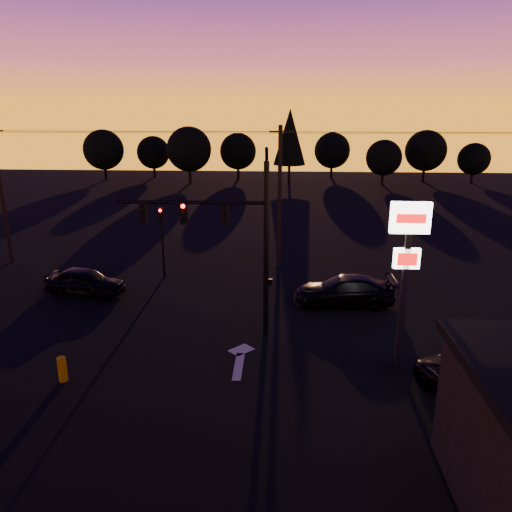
{
  "coord_description": "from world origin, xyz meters",
  "views": [
    {
      "loc": [
        2.19,
        -17.07,
        10.41
      ],
      "look_at": [
        1.0,
        5.0,
        3.5
      ],
      "focal_mm": 35.0,
      "sensor_mm": 36.0,
      "label": 1
    }
  ],
  "objects": [
    {
      "name": "car_right",
      "position": [
        5.52,
        7.81,
        0.77
      ],
      "size": [
        5.35,
        2.25,
        1.54
      ],
      "primitive_type": "imported",
      "rotation": [
        0.0,
        0.0,
        -1.56
      ],
      "color": "black",
      "rests_on": "ground"
    },
    {
      "name": "utility_pole_0",
      "position": [
        -16.0,
        14.0,
        4.59
      ],
      "size": [
        1.4,
        0.26,
        9.0
      ],
      "color": "black",
      "rests_on": "ground"
    },
    {
      "name": "lane_arrow",
      "position": [
        0.5,
        1.67,
        0.01
      ],
      "size": [
        1.2,
        3.1,
        0.01
      ],
      "color": "beige",
      "rests_on": "ground"
    },
    {
      "name": "tree_6",
      "position": [
        15.0,
        48.0,
        3.43
      ],
      "size": [
        4.54,
        4.54,
        5.71
      ],
      "color": "black",
      "rests_on": "ground"
    },
    {
      "name": "traffic_signal_mast",
      "position": [
        -0.1,
        3.99,
        4.94
      ],
      "size": [
        6.79,
        0.52,
        8.58
      ],
      "color": "black",
      "rests_on": "ground"
    },
    {
      "name": "suv_parked",
      "position": [
        8.99,
        -1.21,
        0.61
      ],
      "size": [
        3.52,
        4.84,
        1.22
      ],
      "primitive_type": "imported",
      "rotation": [
        0.0,
        0.0,
        0.38
      ],
      "color": "black",
      "rests_on": "ground"
    },
    {
      "name": "utility_pole_1",
      "position": [
        2.0,
        14.0,
        4.59
      ],
      "size": [
        1.4,
        0.26,
        9.0
      ],
      "color": "black",
      "rests_on": "ground"
    },
    {
      "name": "power_wires",
      "position": [
        2.0,
        14.0,
        8.57
      ],
      "size": [
        36.0,
        1.22,
        0.07
      ],
      "color": "black",
      "rests_on": "ground"
    },
    {
      "name": "bollard",
      "position": [
        -6.2,
        -0.45,
        0.5
      ],
      "size": [
        0.34,
        0.34,
        1.01
      ],
      "primitive_type": "cylinder",
      "color": "#C79A00",
      "rests_on": "ground"
    },
    {
      "name": "car_left",
      "position": [
        -8.76,
        8.46,
        0.76
      ],
      "size": [
        4.72,
        2.62,
        1.52
      ],
      "primitive_type": "imported",
      "rotation": [
        0.0,
        0.0,
        1.38
      ],
      "color": "black",
      "rests_on": "ground"
    },
    {
      "name": "tree_4",
      "position": [
        3.0,
        49.0,
        5.93
      ],
      "size": [
        4.18,
        4.18,
        9.5
      ],
      "color": "black",
      "rests_on": "ground"
    },
    {
      "name": "tree_3",
      "position": [
        -4.0,
        52.0,
        3.75
      ],
      "size": [
        4.95,
        4.95,
        6.22
      ],
      "color": "black",
      "rests_on": "ground"
    },
    {
      "name": "tree_0",
      "position": [
        -22.0,
        50.0,
        4.06
      ],
      "size": [
        5.36,
        5.36,
        6.74
      ],
      "color": "black",
      "rests_on": "ground"
    },
    {
      "name": "tree_7",
      "position": [
        21.0,
        51.0,
        4.06
      ],
      "size": [
        5.36,
        5.36,
        6.74
      ],
      "color": "black",
      "rests_on": "ground"
    },
    {
      "name": "pylon_sign",
      "position": [
        7.0,
        1.5,
        4.91
      ],
      "size": [
        1.5,
        0.28,
        6.8
      ],
      "color": "black",
      "rests_on": "ground"
    },
    {
      "name": "tree_5",
      "position": [
        9.0,
        54.0,
        3.75
      ],
      "size": [
        4.95,
        4.95,
        6.22
      ],
      "color": "black",
      "rests_on": "ground"
    },
    {
      "name": "secondary_signal",
      "position": [
        -5.0,
        11.49,
        2.86
      ],
      "size": [
        0.3,
        0.31,
        4.35
      ],
      "color": "black",
      "rests_on": "ground"
    },
    {
      "name": "tree_2",
      "position": [
        -10.0,
        48.0,
        4.37
      ],
      "size": [
        5.77,
        5.78,
        7.26
      ],
      "color": "black",
      "rests_on": "ground"
    },
    {
      "name": "tree_8",
      "position": [
        27.0,
        50.0,
        3.12
      ],
      "size": [
        4.12,
        4.12,
        5.19
      ],
      "color": "black",
      "rests_on": "ground"
    },
    {
      "name": "tree_1",
      "position": [
        -16.0,
        53.0,
        3.43
      ],
      "size": [
        4.54,
        4.54,
        5.71
      ],
      "color": "black",
      "rests_on": "ground"
    },
    {
      "name": "ground",
      "position": [
        0.0,
        0.0,
        0.0
      ],
      "size": [
        120.0,
        120.0,
        0.0
      ],
      "primitive_type": "plane",
      "color": "black",
      "rests_on": "ground"
    }
  ]
}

